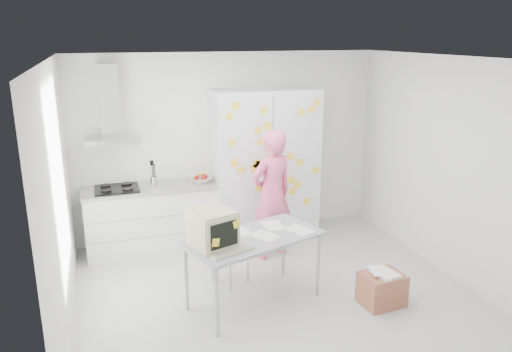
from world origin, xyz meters
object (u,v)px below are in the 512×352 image
object	(u,v)px
desk	(228,234)
chair	(226,245)
person	(272,195)
cardboard_box	(382,289)

from	to	relation	value
desk	chair	distance (m)	0.81
person	chair	size ratio (longest dim) A/B	2.12
person	chair	bearing A→B (deg)	14.96
desk	chair	world-z (taller)	desk
cardboard_box	person	bearing A→B (deg)	115.61
person	chair	distance (m)	1.01
desk	cardboard_box	bearing A→B (deg)	-32.68
person	desk	xyz separation A→B (m)	(-0.90, -1.17, 0.02)
chair	cardboard_box	world-z (taller)	chair
person	cardboard_box	world-z (taller)	person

